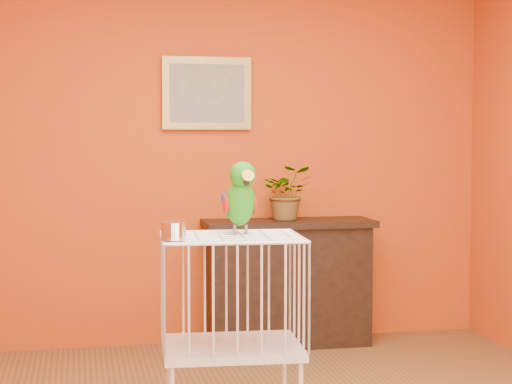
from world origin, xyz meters
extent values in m
plane|color=#C83F12|center=(0.00, 2.25, 1.30)|extent=(4.00, 0.00, 4.00)
cube|color=black|center=(0.54, 2.05, 0.41)|extent=(1.10, 0.37, 0.83)
cube|color=black|center=(0.54, 2.05, 0.85)|extent=(1.18, 0.42, 0.05)
cube|color=black|center=(0.54, 1.88, 0.41)|extent=(0.77, 0.02, 0.41)
cube|color=brown|center=(0.31, 2.00, 0.32)|extent=(0.05, 0.17, 0.26)
cube|color=#2C4221|center=(0.39, 2.00, 0.32)|extent=(0.05, 0.17, 0.26)
cube|color=brown|center=(0.47, 2.00, 0.32)|extent=(0.05, 0.17, 0.26)
cube|color=#2C4221|center=(0.56, 2.00, 0.32)|extent=(0.05, 0.17, 0.26)
cube|color=brown|center=(0.65, 2.00, 0.32)|extent=(0.05, 0.17, 0.26)
imported|color=#26722D|center=(0.53, 2.01, 1.02)|extent=(0.39, 0.42, 0.29)
cube|color=#A2863A|center=(0.00, 2.22, 1.75)|extent=(0.62, 0.03, 0.50)
cube|color=gray|center=(0.00, 2.21, 1.75)|extent=(0.52, 0.01, 0.40)
cube|color=silver|center=(-0.19, 0.22, 0.46)|extent=(0.67, 0.54, 0.04)
cube|color=silver|center=(-0.19, 0.22, 0.98)|extent=(0.67, 0.54, 0.01)
cylinder|color=silver|center=(0.11, 0.42, 0.22)|extent=(0.02, 0.02, 0.44)
cylinder|color=silver|center=(-0.47, 0.08, 1.03)|extent=(0.11, 0.11, 0.08)
cylinder|color=#59544C|center=(-0.17, 0.26, 1.01)|extent=(0.02, 0.02, 0.05)
cylinder|color=#59544C|center=(-0.11, 0.26, 1.01)|extent=(0.02, 0.02, 0.05)
ellipsoid|color=#19930E|center=(-0.14, 0.26, 1.14)|extent=(0.15, 0.20, 0.25)
ellipsoid|color=#19930E|center=(-0.13, 0.22, 1.27)|extent=(0.13, 0.14, 0.12)
cone|color=orange|center=(-0.13, 0.16, 1.26)|extent=(0.07, 0.09, 0.08)
cone|color=black|center=(-0.13, 0.18, 1.24)|extent=(0.03, 0.03, 0.03)
sphere|color=black|center=(-0.17, 0.20, 1.29)|extent=(0.02, 0.02, 0.02)
sphere|color=black|center=(-0.09, 0.20, 1.29)|extent=(0.02, 0.02, 0.02)
ellipsoid|color=#A50C0C|center=(-0.21, 0.26, 1.13)|extent=(0.04, 0.08, 0.09)
ellipsoid|color=navy|center=(-0.07, 0.28, 1.13)|extent=(0.04, 0.08, 0.09)
cone|color=#19930E|center=(-0.15, 0.34, 1.06)|extent=(0.09, 0.18, 0.14)
camera|label=1|loc=(-0.89, -3.67, 1.45)|focal=60.00mm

